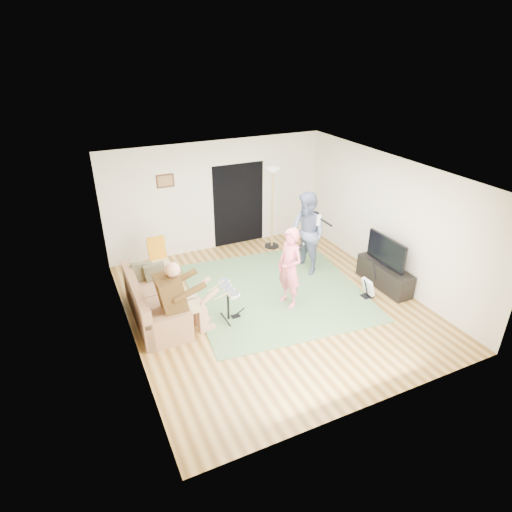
% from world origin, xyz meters
% --- Properties ---
extents(floor, '(6.00, 6.00, 0.00)m').
position_xyz_m(floor, '(0.00, 0.00, 0.00)').
color(floor, brown).
rests_on(floor, ground).
extents(walls, '(5.50, 6.00, 2.70)m').
position_xyz_m(walls, '(0.00, 0.00, 1.35)').
color(walls, beige).
rests_on(walls, floor).
extents(ceiling, '(6.00, 6.00, 0.00)m').
position_xyz_m(ceiling, '(0.00, 0.00, 2.70)').
color(ceiling, white).
rests_on(ceiling, walls).
extents(window_blinds, '(0.00, 2.05, 2.05)m').
position_xyz_m(window_blinds, '(-2.74, 0.20, 1.55)').
color(window_blinds, brown).
rests_on(window_blinds, walls).
extents(doorway, '(2.10, 0.00, 2.10)m').
position_xyz_m(doorway, '(0.55, 2.99, 1.05)').
color(doorway, black).
rests_on(doorway, walls).
extents(picture_frame, '(0.42, 0.03, 0.32)m').
position_xyz_m(picture_frame, '(-1.25, 2.99, 1.90)').
color(picture_frame, '#3F2314').
rests_on(picture_frame, walls).
extents(area_rug, '(3.80, 3.89, 0.02)m').
position_xyz_m(area_rug, '(0.28, 0.41, 0.01)').
color(area_rug, '#4F7547').
rests_on(area_rug, floor).
extents(sofa, '(0.84, 2.04, 0.82)m').
position_xyz_m(sofa, '(-2.29, 0.53, 0.27)').
color(sofa, '#9D724E').
rests_on(sofa, floor).
extents(drummer, '(0.93, 0.52, 1.43)m').
position_xyz_m(drummer, '(-1.86, -0.12, 0.56)').
color(drummer, '#513716').
rests_on(drummer, sofa).
extents(drum_kit, '(0.40, 0.71, 0.73)m').
position_xyz_m(drum_kit, '(-1.00, -0.12, 0.32)').
color(drum_kit, black).
rests_on(drum_kit, floor).
extents(singer, '(0.50, 0.66, 1.63)m').
position_xyz_m(singer, '(0.30, -0.12, 0.82)').
color(singer, '#F36A81').
rests_on(singer, floor).
extents(microphone, '(0.06, 0.06, 0.24)m').
position_xyz_m(microphone, '(0.50, -0.12, 1.22)').
color(microphone, black).
rests_on(microphone, singer).
extents(guitarist, '(0.84, 1.01, 1.87)m').
position_xyz_m(guitarist, '(1.31, 0.92, 0.93)').
color(guitarist, slate).
rests_on(guitarist, floor).
extents(guitar_held, '(0.13, 0.60, 0.26)m').
position_xyz_m(guitar_held, '(1.51, 0.92, 1.27)').
color(guitar_held, white).
rests_on(guitar_held, guitarist).
extents(guitar_spare, '(0.31, 0.27, 0.85)m').
position_xyz_m(guitar_spare, '(1.90, -0.60, 0.24)').
color(guitar_spare, black).
rests_on(guitar_spare, floor).
extents(torchiere_lamp, '(0.37, 0.37, 2.05)m').
position_xyz_m(torchiere_lamp, '(1.21, 2.41, 1.41)').
color(torchiere_lamp, black).
rests_on(torchiere_lamp, floor).
extents(dining_chair, '(0.41, 0.43, 0.96)m').
position_xyz_m(dining_chair, '(-1.79, 1.97, 0.34)').
color(dining_chair, tan).
rests_on(dining_chair, floor).
extents(tv_cabinet, '(0.40, 1.40, 0.50)m').
position_xyz_m(tv_cabinet, '(2.50, -0.38, 0.25)').
color(tv_cabinet, black).
rests_on(tv_cabinet, floor).
extents(television, '(0.06, 1.09, 0.61)m').
position_xyz_m(television, '(2.45, -0.38, 0.85)').
color(television, black).
rests_on(television, tv_cabinet).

